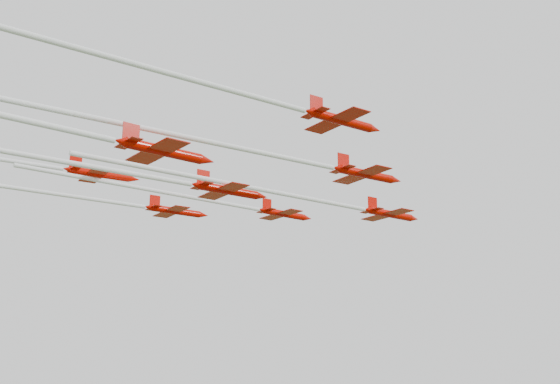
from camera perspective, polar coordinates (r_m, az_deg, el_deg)
The scene contains 7 objects.
jet_lead at distance 105.02m, azimuth 3.45°, elevation -0.75°, with size 24.26×55.52×2.81m.
jet_row2_left at distance 107.87m, azimuth -4.32°, elevation -0.96°, with size 19.17×46.63×2.54m.
jet_row2_right at distance 89.46m, azimuth 0.39°, elevation 2.82°, with size 25.77×53.10×2.84m.
jet_row3_left at distance 115.29m, azimuth -12.45°, elevation -0.95°, with size 20.09×41.01×2.72m.
jet_row3_mid at distance 93.38m, azimuth -9.40°, elevation 1.03°, with size 21.07×44.82×2.87m.
jet_row3_right at distance 70.31m, azimuth -3.57°, elevation 8.14°, with size 23.19×51.70×2.53m.
jet_row4_right at distance 72.80m, azimuth -20.94°, elevation 5.69°, with size 24.90×62.42×2.91m.
Camera 1 is at (50.13, -77.76, 23.63)m, focal length 45.00 mm.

